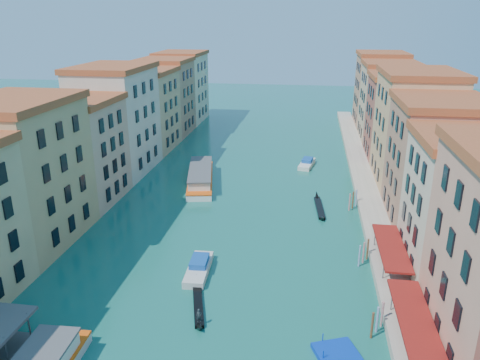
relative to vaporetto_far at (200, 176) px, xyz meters
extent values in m
cube|color=tan|center=(-17.72, -26.85, 8.21)|extent=(12.00, 17.00, 19.00)
cube|color=#9B4C21|center=(-17.72, -26.85, 18.21)|extent=(12.80, 17.40, 1.00)
cube|color=tan|center=(-17.72, -11.35, 6.96)|extent=(12.00, 14.00, 16.50)
cube|color=#9B4C21|center=(-17.72, -11.35, 15.71)|extent=(12.80, 14.40, 1.00)
cube|color=#C2B49E|center=(-17.72, 4.65, 8.71)|extent=(12.00, 18.00, 20.00)
cube|color=#9B4C21|center=(-17.72, 4.65, 19.21)|extent=(12.80, 18.40, 1.00)
cube|color=tan|center=(-17.72, 21.65, 7.46)|extent=(12.00, 16.00, 17.50)
cube|color=#9B4C21|center=(-17.72, 21.65, 16.71)|extent=(12.80, 16.40, 1.00)
cube|color=#A07154|center=(-17.72, 37.15, 7.96)|extent=(12.00, 15.00, 18.50)
cube|color=#9B4C21|center=(-17.72, 37.15, 17.71)|extent=(12.80, 15.40, 1.00)
cube|color=beige|center=(-17.72, 53.15, 8.21)|extent=(12.00, 17.00, 19.00)
cube|color=#9B4C21|center=(-17.72, 53.15, 18.21)|extent=(12.80, 17.40, 1.00)
cube|color=#CDAC8E|center=(38.28, -27.35, 6.96)|extent=(12.00, 14.00, 16.50)
cube|color=#9B4C21|center=(38.28, -27.35, 15.71)|extent=(12.80, 14.40, 1.00)
cube|color=#A86B51|center=(38.28, -12.35, 7.71)|extent=(12.00, 16.00, 18.00)
cube|color=#9B4C21|center=(38.28, -12.35, 17.21)|extent=(12.80, 16.40, 1.00)
cube|color=tan|center=(38.28, 4.65, 8.71)|extent=(12.00, 18.00, 20.00)
cube|color=#9B4C21|center=(38.28, 4.65, 19.21)|extent=(12.80, 18.40, 1.00)
cube|color=#9A4A3B|center=(38.28, 21.15, 7.46)|extent=(12.00, 15.00, 17.50)
cube|color=#9B4C21|center=(38.28, 21.15, 16.71)|extent=(12.80, 15.40, 1.00)
cube|color=tan|center=(38.28, 36.65, 7.96)|extent=(12.00, 16.00, 18.50)
cube|color=#9B4C21|center=(38.28, 36.65, 17.71)|extent=(12.80, 16.40, 1.00)
cube|color=#AF7556|center=(38.28, 53.15, 8.46)|extent=(12.00, 17.00, 19.50)
cube|color=#9B4C21|center=(38.28, 53.15, 18.71)|extent=(12.80, 17.40, 1.00)
cube|color=#A49884|center=(30.28, -1.35, -0.79)|extent=(4.00, 140.00, 1.00)
cube|color=maroon|center=(30.48, -42.85, 1.71)|extent=(3.20, 15.30, 0.25)
cylinder|color=#515153|center=(29.08, -37.75, 0.21)|extent=(0.12, 0.12, 3.00)
cube|color=maroon|center=(30.48, -27.35, 1.71)|extent=(3.20, 12.60, 0.25)
cylinder|color=#515153|center=(29.08, -31.55, 0.21)|extent=(0.12, 0.12, 3.00)
cylinder|color=#515153|center=(29.08, -23.15, 0.21)|extent=(0.12, 0.12, 3.00)
cylinder|color=#562F1D|center=(26.78, -41.35, 0.01)|extent=(0.24, 0.24, 3.20)
cylinder|color=#562F1D|center=(27.38, -40.35, 0.01)|extent=(0.24, 0.24, 3.20)
cylinder|color=#562F1D|center=(27.98, -39.35, 0.01)|extent=(0.24, 0.24, 3.20)
cylinder|color=#562F1D|center=(26.78, -27.35, 0.01)|extent=(0.24, 0.24, 3.20)
cylinder|color=#562F1D|center=(27.38, -26.35, 0.01)|extent=(0.24, 0.24, 3.20)
cylinder|color=#562F1D|center=(27.98, -25.35, 0.01)|extent=(0.24, 0.24, 3.20)
cylinder|color=#562F1D|center=(26.78, -9.35, 0.01)|extent=(0.24, 0.24, 3.20)
cylinder|color=#562F1D|center=(27.38, -8.35, 0.01)|extent=(0.24, 0.24, 3.20)
cylinder|color=#562F1D|center=(27.98, -7.35, 0.01)|extent=(0.24, 0.24, 3.20)
cube|color=white|center=(0.00, 0.00, -0.71)|extent=(8.04, 19.71, 1.15)
cube|color=silver|center=(0.00, 0.00, 0.54)|extent=(6.81, 15.85, 1.54)
cube|color=#515153|center=(0.00, 0.00, 1.45)|extent=(7.19, 16.37, 0.24)
cube|color=#F2550E|center=(0.00, 0.00, -0.18)|extent=(8.09, 19.72, 0.24)
cube|color=black|center=(8.78, -38.69, -1.09)|extent=(3.09, 7.96, 0.40)
cone|color=black|center=(7.58, -34.41, -0.76)|extent=(1.25, 1.93, 1.49)
cone|color=black|center=(9.97, -42.96, -0.84)|extent=(1.17, 1.64, 1.31)
imported|color=#242E31|center=(9.69, -41.94, -0.17)|extent=(0.64, 0.50, 1.53)
cube|color=black|center=(22.05, -9.51, -1.08)|extent=(1.81, 8.66, 0.43)
cone|color=black|center=(21.63, -4.75, -0.71)|extent=(1.03, 1.99, 1.60)
cone|color=black|center=(22.48, -14.27, -0.81)|extent=(1.00, 1.66, 1.41)
cube|color=beige|center=(7.22, -31.84, -0.84)|extent=(2.84, 7.95, 0.90)
cube|color=#134AA0|center=(7.19, -31.28, -0.06)|extent=(2.18, 3.45, 0.78)
cube|color=silver|center=(19.62, 13.38, -0.87)|extent=(3.62, 7.70, 0.85)
cube|color=#134AA0|center=(19.71, 13.90, -0.13)|extent=(2.44, 3.46, 0.74)
camera|label=1|loc=(19.80, -80.87, 28.61)|focal=35.00mm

